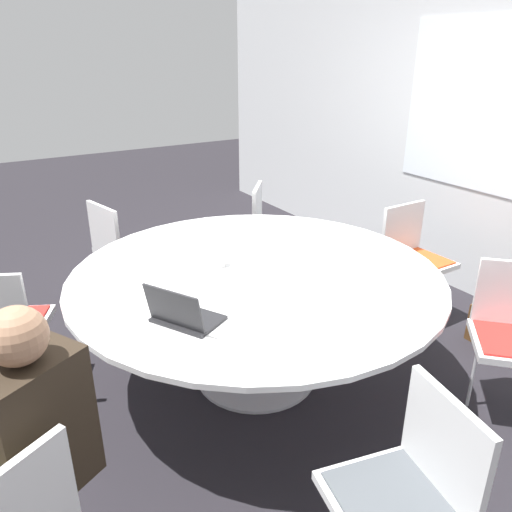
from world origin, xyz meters
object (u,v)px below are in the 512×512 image
Objects in this scene: chair_1 at (409,485)px; chair_3 at (413,251)px; chair_4 at (271,225)px; handbag at (496,330)px; person_0 at (35,434)px; chair_5 at (121,244)px; chair_6 at (1,321)px; coffee_cup at (218,259)px; laptop at (182,314)px.

chair_1 is 2.32m from chair_3.
chair_4 reaches higher than handbag.
chair_3 is 2.95m from person_0.
chair_5 is 0.71× the size of person_0.
handbag is at bearing -53.00° from chair_1.
chair_1 and chair_4 have the same top height.
person_0 reaches higher than chair_6.
coffee_cup is 0.26× the size of handbag.
chair_4 is at bearing -10.95° from chair_1.
coffee_cup reaches higher than handbag.
chair_6 is (0.83, -0.96, 0.00)m from chair_5.
chair_6 is (-2.05, -1.10, 0.00)m from chair_1.
chair_3 reaches higher than coffee_cup.
person_0 reaches higher than coffee_cup.
laptop reaches higher than chair_3.
chair_5 reaches higher than handbag.
chair_1 and chair_5 have the same top height.
chair_3 is (-1.54, 1.73, 0.00)m from chair_1.
person_0 is at bearing -10.21° from chair_4.
chair_1 is 2.89m from chair_5.
coffee_cup is at bearing -1.72° from chair_5.
chair_3 is 9.44× the size of coffee_cup.
coffee_cup is (-1.65, 0.10, 0.26)m from chair_1.
chair_6 is at bearing -35.72° from chair_4.
chair_5 is 1.27m from chair_6.
chair_1 is 2.33m from chair_6.
chair_3 is 1.00× the size of chair_5.
person_0 reaches higher than chair_1.
laptop reaches higher than chair_1.
chair_1 and chair_3 have the same top height.
chair_4 is at bearing 40.96° from chair_6.
handbag is (2.03, 2.00, -0.38)m from chair_5.
chair_5 is at bearing 15.24° from chair_1.
chair_3 is 2.16m from laptop.
chair_4 reaches higher than coffee_cup.
chair_1 is at bearing 169.85° from laptop.
person_0 is at bearing 15.08° from chair_3.
person_0 is at bearing 88.93° from laptop.
person_0 is 3.03m from handbag.
chair_4 is 9.44× the size of coffee_cup.
coffee_cup is at bearing 8.94° from chair_1.
laptop is at bearing -5.28° from chair_4.
chair_4 is 1.00× the size of chair_5.
person_0 is at bearing -87.90° from handbag.
chair_6 is 0.71× the size of person_0.
handbag is at bearing 100.53° from chair_3.
laptop reaches higher than chair_6.
chair_3 is 2.87m from chair_6.
chair_1 and chair_6 have the same top height.
chair_6 is at bearing -10.91° from chair_3.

